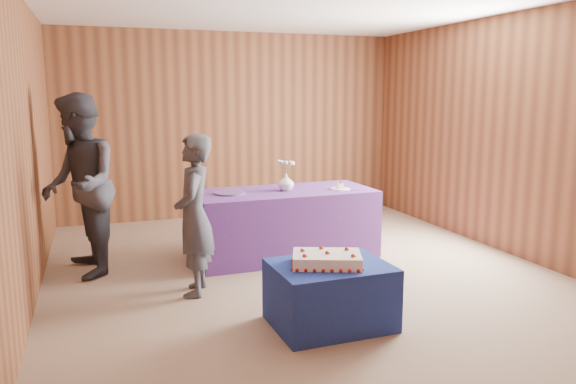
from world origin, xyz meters
name	(u,v)px	position (x,y,z in m)	size (l,w,h in m)	color
ground	(303,274)	(0.00, 0.00, 0.00)	(6.00, 6.00, 0.00)	gray
room_shell	(304,95)	(0.00, 0.00, 1.80)	(5.04, 6.04, 2.72)	brown
cake_table	(330,295)	(-0.24, -1.26, 0.25)	(0.90, 0.70, 0.50)	#1B3397
serving_table	(284,223)	(0.03, 0.69, 0.38)	(2.00, 0.90, 0.75)	#633696
sheet_cake	(327,259)	(-0.28, -1.28, 0.55)	(0.64, 0.54, 0.13)	white
vase	(286,182)	(0.05, 0.69, 0.84)	(0.18, 0.18, 0.19)	white
flower_spray	(286,162)	(0.05, 0.69, 1.07)	(0.21, 0.20, 0.16)	#316729
platter	(230,193)	(-0.59, 0.68, 0.76)	(0.34, 0.34, 0.02)	#5A458A
plate	(340,189)	(0.66, 0.56, 0.76)	(0.22, 0.22, 0.01)	white
cake_slice	(340,185)	(0.66, 0.56, 0.79)	(0.08, 0.07, 0.08)	white
knife	(349,191)	(0.70, 0.41, 0.75)	(0.26, 0.02, 0.00)	silver
guest_left	(194,215)	(-1.13, -0.20, 0.73)	(0.54, 0.35, 1.47)	#3A3B45
guest_right	(80,186)	(-2.10, 0.70, 0.92)	(0.89, 0.69, 1.83)	#32333C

